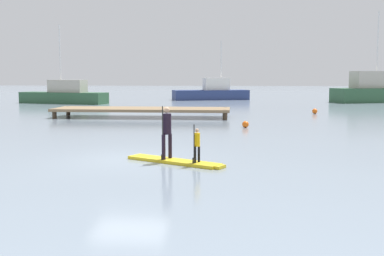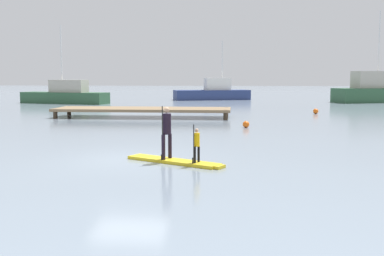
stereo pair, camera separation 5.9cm
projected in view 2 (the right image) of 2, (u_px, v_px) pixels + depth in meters
The scene contains 10 objects.
ground_plane at pixel (129, 159), 15.81m from camera, with size 240.00×240.00×0.00m, color gray.
paddleboard_near at pixel (175, 161), 15.03m from camera, with size 3.30×2.15×0.10m.
paddler_adult at pixel (166, 129), 15.10m from camera, with size 0.40×0.47×1.72m.
paddler_child_solo at pixel (196, 144), 14.48m from camera, with size 0.25×0.34×1.20m.
fishing_boat_white_large at pixel (66, 95), 47.81m from camera, with size 9.54×4.38×7.90m.
fishing_boat_green_midground at pixel (375, 91), 49.73m from camera, with size 9.75×5.80×9.53m.
motor_boat_small_navy at pixel (213, 92), 55.25m from camera, with size 9.14×5.03×6.84m.
floating_dock at pixel (143, 109), 31.60m from camera, with size 11.73×3.20×0.63m.
mooring_buoy_near at pixel (246, 124), 25.28m from camera, with size 0.36×0.36×0.36m, color orange.
mooring_buoy_mid at pixel (316, 111), 34.62m from camera, with size 0.38×0.38×0.38m, color orange.
Camera 2 is at (3.48, -15.35, 2.76)m, focal length 44.09 mm.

